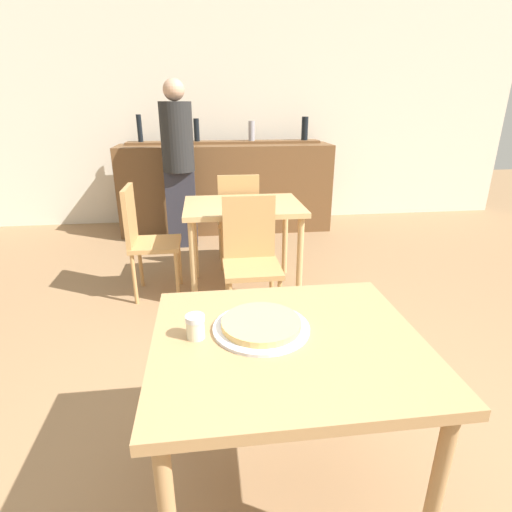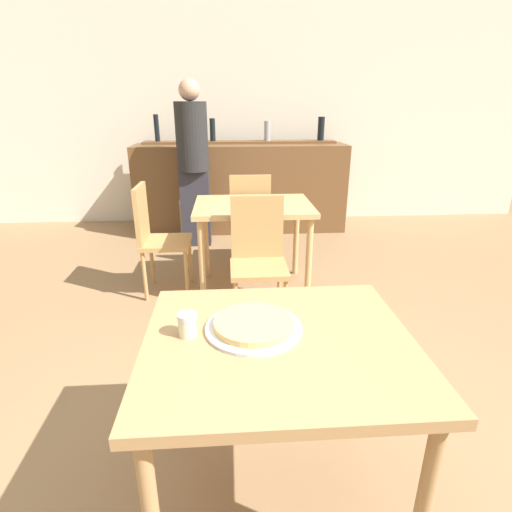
{
  "view_description": "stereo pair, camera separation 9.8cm",
  "coord_description": "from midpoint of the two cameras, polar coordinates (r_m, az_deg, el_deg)",
  "views": [
    {
      "loc": [
        -0.26,
        -1.17,
        1.54
      ],
      "look_at": [
        -0.04,
        0.55,
        0.87
      ],
      "focal_mm": 28.0,
      "sensor_mm": 36.0,
      "label": 1
    },
    {
      "loc": [
        -0.16,
        -1.18,
        1.54
      ],
      "look_at": [
        -0.04,
        0.55,
        0.87
      ],
      "focal_mm": 28.0,
      "sensor_mm": 36.0,
      "label": 2
    }
  ],
  "objects": [
    {
      "name": "bar_back_shelf",
      "position": [
        5.19,
        -4.64,
        16.32
      ],
      "size": [
        2.39,
        0.24,
        0.35
      ],
      "color": "brown",
      "rests_on": "bar_counter"
    },
    {
      "name": "dining_table_far",
      "position": [
        3.33,
        -2.69,
        5.78
      ],
      "size": [
        0.96,
        0.73,
        0.77
      ],
      "color": "tan",
      "rests_on": "ground_plane"
    },
    {
      "name": "person_standing",
      "position": [
        4.49,
        -11.66,
        13.28
      ],
      "size": [
        0.34,
        0.34,
        1.78
      ],
      "color": "#2D2D38",
      "rests_on": "ground_plane"
    },
    {
      "name": "cheese_shaker",
      "position": [
        1.42,
        -10.63,
        -9.9
      ],
      "size": [
        0.07,
        0.07,
        0.09
      ],
      "color": "beige",
      "rests_on": "dining_table_near"
    },
    {
      "name": "chair_far_side_back",
      "position": [
        3.87,
        -3.31,
        5.91
      ],
      "size": [
        0.4,
        0.4,
        0.93
      ],
      "rotation": [
        0.0,
        0.0,
        3.14
      ],
      "color": "tan",
      "rests_on": "ground_plane"
    },
    {
      "name": "dining_table_near",
      "position": [
        1.47,
        2.49,
        -14.75
      ],
      "size": [
        0.94,
        0.82,
        0.77
      ],
      "color": "#A87F51",
      "rests_on": "ground_plane"
    },
    {
      "name": "chair_far_side_front",
      "position": [
        2.86,
        -1.76,
        0.42
      ],
      "size": [
        0.4,
        0.4,
        0.93
      ],
      "color": "tan",
      "rests_on": "ground_plane"
    },
    {
      "name": "ground_plane",
      "position": [
        1.95,
        2.12,
        -31.17
      ],
      "size": [
        16.0,
        16.0,
        0.0
      ],
      "primitive_type": "plane",
      "color": "#93704C"
    },
    {
      "name": "chair_far_side_left",
      "position": [
        3.4,
        -16.46,
        2.92
      ],
      "size": [
        0.4,
        0.4,
        0.93
      ],
      "rotation": [
        0.0,
        0.0,
        1.57
      ],
      "color": "tan",
      "rests_on": "ground_plane"
    },
    {
      "name": "wall_back",
      "position": [
        5.54,
        -5.35,
        19.46
      ],
      "size": [
        8.0,
        0.05,
        2.8
      ],
      "color": "silver",
      "rests_on": "ground_plane"
    },
    {
      "name": "bar_counter",
      "position": [
        5.13,
        -4.8,
        9.62
      ],
      "size": [
        2.6,
        0.56,
        1.07
      ],
      "color": "brown",
      "rests_on": "ground_plane"
    },
    {
      "name": "pizza_tray",
      "position": [
        1.46,
        -1.2,
        -9.9
      ],
      "size": [
        0.35,
        0.35,
        0.04
      ],
      "color": "silver",
      "rests_on": "dining_table_near"
    }
  ]
}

